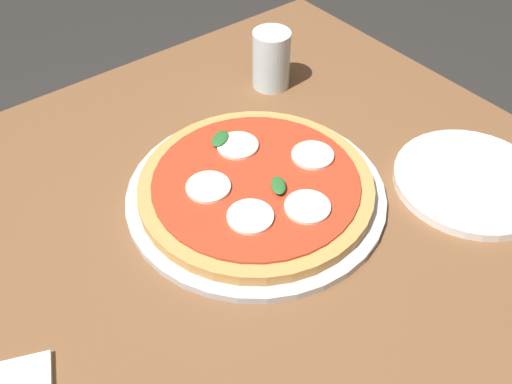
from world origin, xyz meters
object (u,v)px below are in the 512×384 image
(pizza, at_px, (256,186))
(serving_tray, at_px, (256,194))
(dining_table, at_px, (194,280))
(plate_white, at_px, (471,181))
(glass_cup, at_px, (271,59))

(pizza, bearing_deg, serving_tray, 72.06)
(serving_tray, bearing_deg, pizza, -107.94)
(pizza, bearing_deg, dining_table, 173.07)
(pizza, relative_size, plate_white, 1.49)
(dining_table, xyz_separation_m, plate_white, (0.38, -0.19, 0.13))
(dining_table, bearing_deg, glass_cup, 32.63)
(serving_tray, bearing_deg, glass_cup, 46.72)
(pizza, distance_m, plate_white, 0.32)
(serving_tray, bearing_deg, dining_table, 173.32)
(serving_tray, xyz_separation_m, pizza, (-0.00, -0.00, 0.02))
(dining_table, xyz_separation_m, pizza, (0.11, -0.01, 0.15))
(plate_white, distance_m, glass_cup, 0.40)
(dining_table, height_order, plate_white, plate_white)
(plate_white, relative_size, glass_cup, 2.19)
(dining_table, xyz_separation_m, glass_cup, (0.31, 0.20, 0.18))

